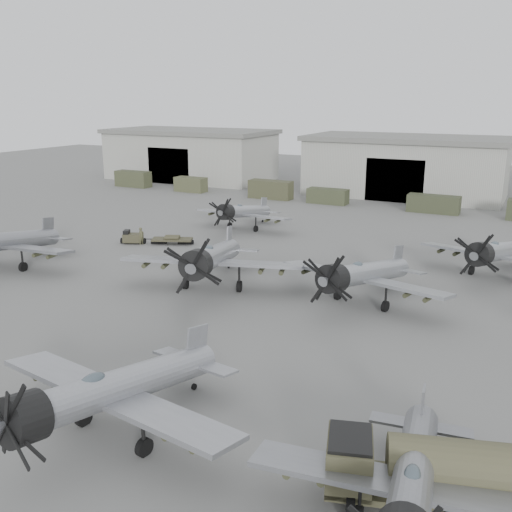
% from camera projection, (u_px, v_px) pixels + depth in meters
% --- Properties ---
extents(ground, '(220.00, 220.00, 0.00)m').
position_uv_depth(ground, '(159.00, 357.00, 32.57)').
color(ground, '#585855').
rests_on(ground, ground).
extents(hangar_left, '(29.00, 14.80, 8.70)m').
position_uv_depth(hangar_left, '(191.00, 154.00, 101.10)').
color(hangar_left, '#AAABA0').
rests_on(hangar_left, ground).
extents(hangar_center, '(29.00, 14.80, 8.70)m').
position_uv_depth(hangar_center, '(406.00, 166.00, 84.65)').
color(hangar_center, '#AAABA0').
rests_on(hangar_center, ground).
extents(support_truck_0, '(5.99, 2.20, 2.55)m').
position_uv_depth(support_truck_0, '(133.00, 179.00, 93.16)').
color(support_truck_0, '#3D412A').
rests_on(support_truck_0, ground).
extents(support_truck_1, '(4.93, 2.20, 2.24)m').
position_uv_depth(support_truck_1, '(191.00, 184.00, 88.37)').
color(support_truck_1, '#46492F').
rests_on(support_truck_1, ground).
extents(support_truck_2, '(6.36, 2.20, 2.62)m').
position_uv_depth(support_truck_2, '(271.00, 190.00, 82.38)').
color(support_truck_2, '#3E402A').
rests_on(support_truck_2, ground).
extents(support_truck_3, '(5.57, 2.20, 2.04)m').
position_uv_depth(support_truck_3, '(328.00, 196.00, 78.68)').
color(support_truck_3, '#3B402A').
rests_on(support_truck_3, ground).
extents(support_truck_4, '(6.47, 2.20, 2.23)m').
position_uv_depth(support_truck_4, '(434.00, 204.00, 72.50)').
color(support_truck_4, '#373C27').
rests_on(support_truck_4, ground).
extents(aircraft_near_1, '(13.00, 11.70, 5.16)m').
position_uv_depth(aircraft_near_1, '(107.00, 392.00, 24.04)').
color(aircraft_near_1, '#94969C').
rests_on(aircraft_near_1, ground).
extents(aircraft_near_2, '(11.32, 10.19, 4.50)m').
position_uv_depth(aircraft_near_2, '(412.00, 483.00, 18.83)').
color(aircraft_near_2, gray).
rests_on(aircraft_near_2, ground).
extents(aircraft_mid_0, '(13.10, 11.79, 5.21)m').
position_uv_depth(aircraft_mid_0, '(1.00, 242.00, 48.44)').
color(aircraft_mid_0, gray).
rests_on(aircraft_mid_0, ground).
extents(aircraft_mid_1, '(14.04, 12.64, 5.61)m').
position_uv_depth(aircraft_mid_1, '(211.00, 258.00, 43.02)').
color(aircraft_mid_1, gray).
rests_on(aircraft_mid_1, ground).
extents(aircraft_mid_2, '(12.75, 11.47, 5.06)m').
position_uv_depth(aircraft_mid_2, '(361.00, 275.00, 39.93)').
color(aircraft_mid_2, '#96999E').
rests_on(aircraft_mid_2, ground).
extents(aircraft_far_0, '(11.20, 10.08, 4.48)m').
position_uv_depth(aircraft_far_0, '(242.00, 212.00, 62.78)').
color(aircraft_far_0, '#9A9CA3').
rests_on(aircraft_far_0, ground).
extents(aircraft_far_1, '(12.41, 11.17, 4.94)m').
position_uv_depth(aircraft_far_1, '(496.00, 253.00, 45.73)').
color(aircraft_far_1, '#96999E').
rests_on(aircraft_far_1, ground).
extents(fuel_tanker, '(7.55, 4.71, 2.77)m').
position_uv_depth(fuel_tanker, '(424.00, 468.00, 20.32)').
color(fuel_tanker, '#4A4830').
rests_on(fuel_tanker, ground).
extents(tug_trailer, '(6.88, 3.96, 1.40)m').
position_uv_depth(tug_trailer, '(148.00, 238.00, 57.41)').
color(tug_trailer, '#3C3A27').
rests_on(tug_trailer, ground).
extents(ground_crew, '(0.51, 0.70, 1.75)m').
position_uv_depth(ground_crew, '(141.00, 236.00, 56.90)').
color(ground_crew, '#4C4B31').
rests_on(ground_crew, ground).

